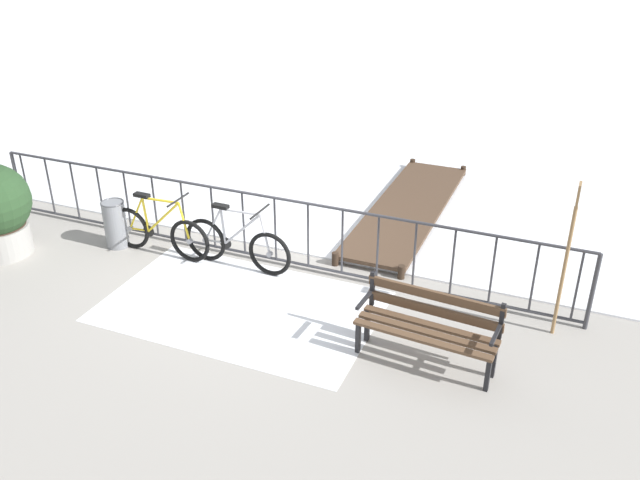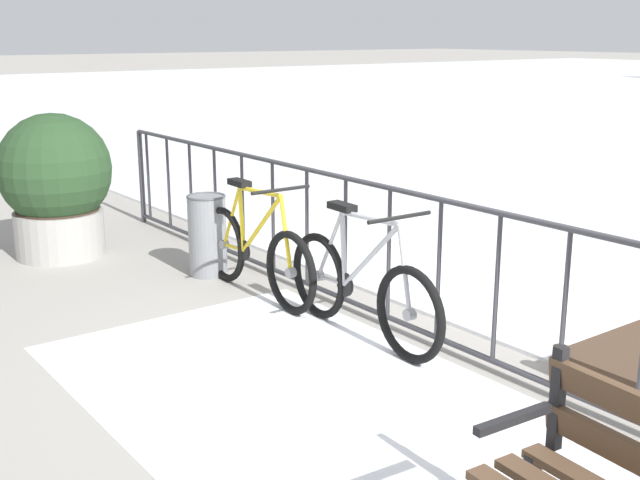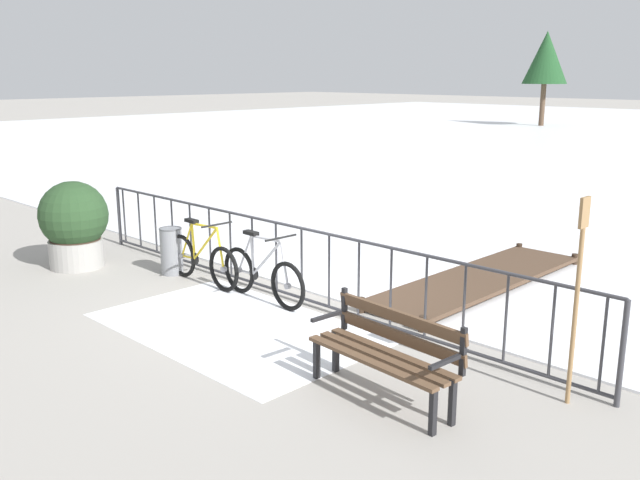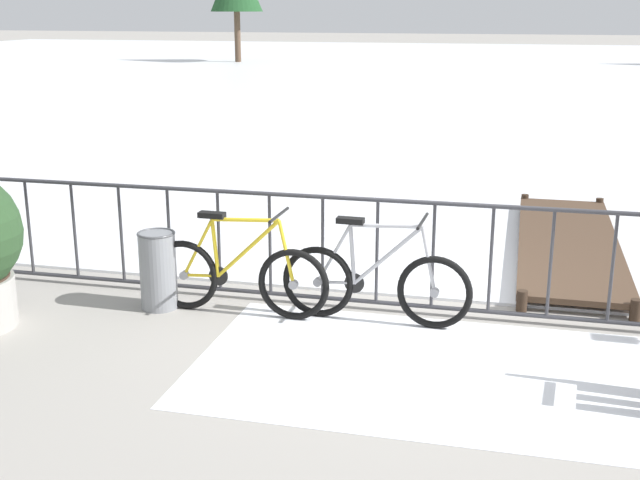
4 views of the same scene
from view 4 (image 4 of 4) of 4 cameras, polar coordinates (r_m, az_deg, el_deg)
The scene contains 8 objects.
ground_plane at distance 7.62m, azimuth 5.78°, elevation -5.04°, with size 160.00×160.00×0.00m, color #9E9991.
frozen_pond at distance 35.57m, azimuth 12.52°, elevation 11.21°, with size 80.00×56.00×0.03m, color white.
snow_patch at distance 6.48m, azimuth 7.09°, elevation -8.93°, with size 3.53×2.20×0.01m, color white.
railing_fence at distance 7.44m, azimuth 5.90°, elevation -1.00°, with size 9.06×0.06×1.07m.
bicycle_near_railing at distance 7.25m, azimuth 3.83°, elevation -2.99°, with size 1.71×0.52×0.97m.
bicycle_second at distance 7.46m, azimuth -5.75°, elevation -2.47°, with size 1.71×0.52×0.97m.
trash_bin at distance 7.73m, azimuth -11.18°, elevation -2.03°, with size 0.35×0.35×0.73m.
wooden_dock at distance 9.78m, azimuth 16.85°, elevation -0.16°, with size 1.10×4.22×0.20m.
Camera 4 is at (0.95, -7.05, 2.71)m, focal length 46.09 mm.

